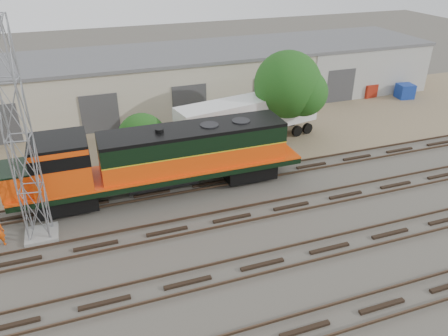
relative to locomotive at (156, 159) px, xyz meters
name	(u,v)px	position (x,y,z in m)	size (l,w,h in m)	color
ground	(241,233)	(3.52, -6.00, -2.55)	(140.00, 140.00, 0.00)	#47423A
dirt_strip	(177,135)	(3.52, 9.00, -2.54)	(80.00, 16.00, 0.02)	#726047
tracks	(262,264)	(3.52, -9.00, -2.48)	(80.00, 20.40, 0.28)	black
warehouse	(156,80)	(3.56, 16.98, 0.10)	(58.40, 10.40, 5.30)	#BAB39B
locomotive	(156,159)	(0.00, 0.00, 0.00)	(18.69, 3.28, 4.49)	black
signal_tower	(20,142)	(-7.30, -2.41, 3.33)	(1.78, 1.78, 12.07)	gray
semi_trailer	(252,115)	(9.05, 5.66, -0.16)	(12.60, 4.76, 3.80)	silver
dumpster_blue	(405,91)	(28.74, 10.63, -1.80)	(1.60, 1.50, 1.50)	navy
dumpster_red	(368,90)	(25.38, 12.40, -1.85)	(1.50, 1.40, 1.40)	maroon
tree_mid	(145,139)	(0.24, 5.57, -0.99)	(3.95, 3.76, 3.76)	#382619
tree_east	(292,87)	(12.31, 5.33, 1.94)	(5.72, 5.45, 7.36)	#382619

